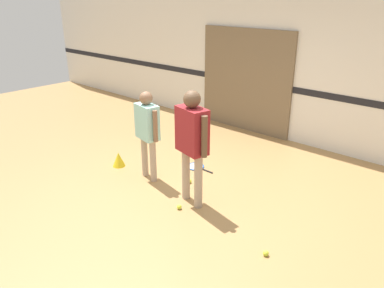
{
  "coord_description": "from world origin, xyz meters",
  "views": [
    {
      "loc": [
        3.26,
        -3.38,
        2.73
      ],
      "look_at": [
        0.21,
        0.02,
        0.88
      ],
      "focal_mm": 35.0,
      "sensor_mm": 36.0,
      "label": 1
    }
  ],
  "objects_px": {
    "person_instructor": "(192,136)",
    "tennis_ball_stray_right": "(189,181)",
    "racket_spare_on_floor": "(196,167)",
    "tennis_ball_by_spare_racket": "(183,160)",
    "training_cone": "(119,159)",
    "person_student_left": "(147,126)",
    "tennis_ball_near_instructor": "(179,207)",
    "tennis_ball_stray_left": "(266,253)"
  },
  "relations": [
    {
      "from": "person_instructor",
      "to": "tennis_ball_stray_right",
      "type": "distance_m",
      "value": 1.11
    },
    {
      "from": "racket_spare_on_floor",
      "to": "tennis_ball_by_spare_racket",
      "type": "relative_size",
      "value": 7.94
    },
    {
      "from": "tennis_ball_stray_right",
      "to": "training_cone",
      "type": "height_order",
      "value": "training_cone"
    },
    {
      "from": "person_student_left",
      "to": "training_cone",
      "type": "bearing_deg",
      "value": -164.88
    },
    {
      "from": "person_student_left",
      "to": "racket_spare_on_floor",
      "type": "height_order",
      "value": "person_student_left"
    },
    {
      "from": "person_student_left",
      "to": "tennis_ball_stray_right",
      "type": "height_order",
      "value": "person_student_left"
    },
    {
      "from": "person_student_left",
      "to": "training_cone",
      "type": "distance_m",
      "value": 1.03
    },
    {
      "from": "tennis_ball_near_instructor",
      "to": "racket_spare_on_floor",
      "type": "bearing_deg",
      "value": 121.22
    },
    {
      "from": "person_instructor",
      "to": "tennis_ball_near_instructor",
      "type": "height_order",
      "value": "person_instructor"
    },
    {
      "from": "tennis_ball_near_instructor",
      "to": "tennis_ball_stray_right",
      "type": "xyz_separation_m",
      "value": [
        -0.4,
        0.65,
        0.0
      ]
    },
    {
      "from": "tennis_ball_stray_left",
      "to": "tennis_ball_by_spare_racket",
      "type": "bearing_deg",
      "value": 153.18
    },
    {
      "from": "training_cone",
      "to": "tennis_ball_stray_left",
      "type": "bearing_deg",
      "value": -6.76
    },
    {
      "from": "racket_spare_on_floor",
      "to": "tennis_ball_stray_left",
      "type": "xyz_separation_m",
      "value": [
        2.09,
        -1.2,
        0.02
      ]
    },
    {
      "from": "person_instructor",
      "to": "tennis_ball_by_spare_racket",
      "type": "relative_size",
      "value": 24.26
    },
    {
      "from": "person_student_left",
      "to": "tennis_ball_stray_left",
      "type": "xyz_separation_m",
      "value": [
        2.39,
        -0.42,
        -0.83
      ]
    },
    {
      "from": "tennis_ball_near_instructor",
      "to": "tennis_ball_by_spare_racket",
      "type": "relative_size",
      "value": 1.0
    },
    {
      "from": "tennis_ball_near_instructor",
      "to": "tennis_ball_stray_right",
      "type": "relative_size",
      "value": 1.0
    },
    {
      "from": "tennis_ball_near_instructor",
      "to": "tennis_ball_stray_left",
      "type": "bearing_deg",
      "value": -2.48
    },
    {
      "from": "tennis_ball_by_spare_racket",
      "to": "racket_spare_on_floor",
      "type": "bearing_deg",
      "value": -1.03
    },
    {
      "from": "person_instructor",
      "to": "tennis_ball_stray_right",
      "type": "bearing_deg",
      "value": 148.53
    },
    {
      "from": "tennis_ball_by_spare_racket",
      "to": "person_instructor",
      "type": "bearing_deg",
      "value": -41.77
    },
    {
      "from": "tennis_ball_by_spare_racket",
      "to": "training_cone",
      "type": "distance_m",
      "value": 1.1
    },
    {
      "from": "person_instructor",
      "to": "racket_spare_on_floor",
      "type": "distance_m",
      "value": 1.5
    },
    {
      "from": "person_student_left",
      "to": "racket_spare_on_floor",
      "type": "distance_m",
      "value": 1.2
    },
    {
      "from": "person_instructor",
      "to": "tennis_ball_near_instructor",
      "type": "relative_size",
      "value": 24.26
    },
    {
      "from": "person_student_left",
      "to": "tennis_ball_stray_left",
      "type": "bearing_deg",
      "value": 1.02
    },
    {
      "from": "person_instructor",
      "to": "tennis_ball_stray_left",
      "type": "distance_m",
      "value": 1.71
    },
    {
      "from": "tennis_ball_stray_left",
      "to": "person_instructor",
      "type": "bearing_deg",
      "value": 167.29
    },
    {
      "from": "person_instructor",
      "to": "person_student_left",
      "type": "relative_size",
      "value": 1.14
    },
    {
      "from": "tennis_ball_stray_right",
      "to": "training_cone",
      "type": "relative_size",
      "value": 0.27
    },
    {
      "from": "tennis_ball_by_spare_racket",
      "to": "tennis_ball_stray_left",
      "type": "height_order",
      "value": "same"
    },
    {
      "from": "tennis_ball_stray_left",
      "to": "tennis_ball_stray_right",
      "type": "bearing_deg",
      "value": 158.42
    },
    {
      "from": "person_student_left",
      "to": "tennis_ball_stray_left",
      "type": "distance_m",
      "value": 2.56
    },
    {
      "from": "racket_spare_on_floor",
      "to": "tennis_ball_stray_left",
      "type": "distance_m",
      "value": 2.41
    },
    {
      "from": "person_instructor",
      "to": "tennis_ball_stray_left",
      "type": "relative_size",
      "value": 24.26
    },
    {
      "from": "tennis_ball_near_instructor",
      "to": "training_cone",
      "type": "relative_size",
      "value": 0.27
    },
    {
      "from": "tennis_ball_stray_left",
      "to": "racket_spare_on_floor",
      "type": "bearing_deg",
      "value": 150.05
    },
    {
      "from": "tennis_ball_near_instructor",
      "to": "training_cone",
      "type": "bearing_deg",
      "value": 169.79
    },
    {
      "from": "tennis_ball_stray_left",
      "to": "training_cone",
      "type": "xyz_separation_m",
      "value": [
        -3.1,
        0.37,
        0.09
      ]
    },
    {
      "from": "person_student_left",
      "to": "tennis_ball_near_instructor",
      "type": "distance_m",
      "value": 1.34
    },
    {
      "from": "tennis_ball_stray_right",
      "to": "tennis_ball_near_instructor",
      "type": "bearing_deg",
      "value": -58.22
    },
    {
      "from": "tennis_ball_stray_right",
      "to": "training_cone",
      "type": "bearing_deg",
      "value": -165.2
    }
  ]
}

